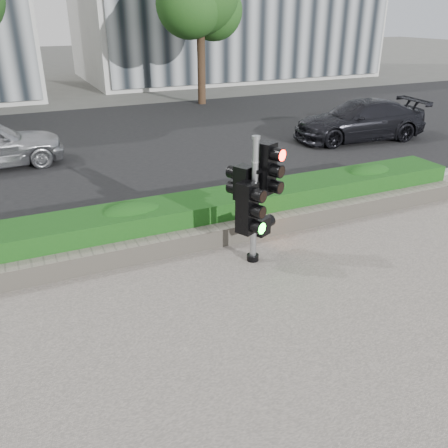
% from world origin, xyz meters
% --- Properties ---
extents(ground, '(120.00, 120.00, 0.00)m').
position_xyz_m(ground, '(0.00, 0.00, 0.00)').
color(ground, '#51514C').
rests_on(ground, ground).
extents(sidewalk, '(16.00, 11.00, 0.03)m').
position_xyz_m(sidewalk, '(0.00, -2.50, 0.01)').
color(sidewalk, '#9E9389').
rests_on(sidewalk, ground).
extents(road, '(60.00, 13.00, 0.02)m').
position_xyz_m(road, '(0.00, 10.00, 0.01)').
color(road, black).
rests_on(road, ground).
extents(curb, '(60.00, 0.25, 0.12)m').
position_xyz_m(curb, '(0.00, 3.15, 0.06)').
color(curb, gray).
rests_on(curb, ground).
extents(stone_wall, '(12.00, 0.32, 0.34)m').
position_xyz_m(stone_wall, '(0.00, 1.90, 0.20)').
color(stone_wall, gray).
rests_on(stone_wall, sidewalk).
extents(hedge, '(12.00, 1.00, 0.68)m').
position_xyz_m(hedge, '(0.00, 2.55, 0.37)').
color(hedge, '#2B7323').
rests_on(hedge, sidewalk).
extents(traffic_signal, '(0.79, 0.72, 2.18)m').
position_xyz_m(traffic_signal, '(0.50, 1.11, 1.23)').
color(traffic_signal, black).
rests_on(traffic_signal, sidewalk).
extents(car_dark, '(4.61, 2.31, 1.28)m').
position_xyz_m(car_dark, '(7.66, 7.07, 0.66)').
color(car_dark, black).
rests_on(car_dark, road).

